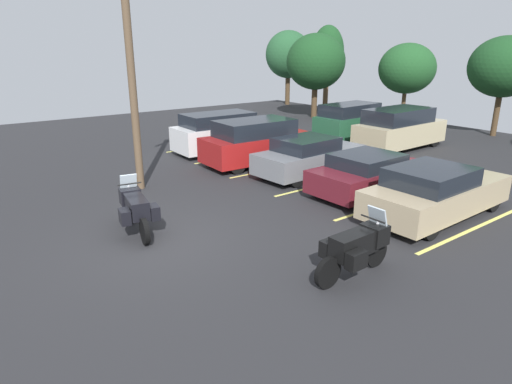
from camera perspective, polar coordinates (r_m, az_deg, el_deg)
ground at (r=11.56m, az=-12.17°, el=-6.21°), size 44.00×44.00×0.10m
motorcycle_touring at (r=11.94m, az=-15.27°, el=-1.92°), size 2.28×1.03×1.40m
motorcycle_second at (r=9.57m, az=12.84°, el=-6.86°), size 0.96×2.18×1.41m
parking_stripes at (r=16.92m, az=6.01°, el=2.18°), size 13.35×4.89×0.01m
car_white at (r=20.62m, az=-4.18°, el=7.70°), size 1.95×4.82×1.80m
car_red at (r=18.32m, az=0.16°, el=6.48°), size 2.10×4.72×1.84m
car_grey at (r=16.84m, az=6.88°, el=4.59°), size 2.11×4.58×1.46m
car_maroon at (r=15.04m, az=14.35°, el=2.31°), size 2.02×4.27×1.36m
car_tan at (r=13.54m, az=22.13°, el=-0.01°), size 2.04×4.91×1.50m
car_far_green at (r=23.64m, az=12.45°, el=8.81°), size 2.01×4.68×1.92m
car_far_champagne at (r=22.22m, az=18.01°, el=7.80°), size 2.07×4.92×1.92m
utility_pole at (r=15.12m, az=-15.74°, el=14.12°), size 1.07×1.58×7.16m
tree_left at (r=37.98m, az=4.19°, el=17.24°), size 3.71×3.71×5.94m
tree_rear at (r=30.88m, az=7.72°, el=16.28°), size 3.89×3.89×5.52m
tree_center_right at (r=27.36m, az=29.35°, el=13.86°), size 3.58×3.58×5.22m
tree_right at (r=34.97m, az=9.20°, el=17.19°), size 2.43×2.43×6.19m
tree_far_left at (r=30.20m, az=18.89°, el=14.81°), size 3.50×3.50×4.89m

